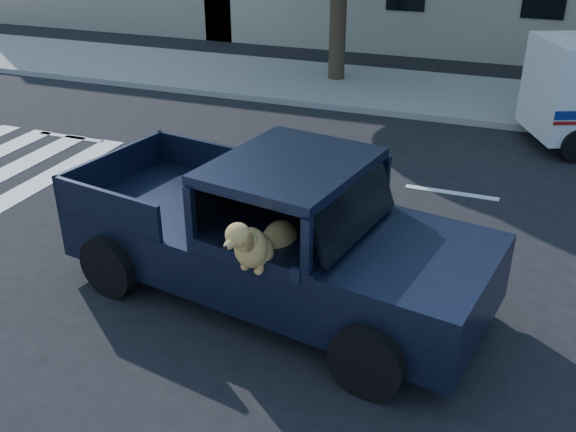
% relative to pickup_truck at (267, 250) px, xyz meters
% --- Properties ---
extents(ground, '(120.00, 120.00, 0.00)m').
position_rel_pickup_truck_xyz_m(ground, '(1.80, 0.63, -0.65)').
color(ground, black).
rests_on(ground, ground).
extents(far_sidewalk, '(60.00, 4.00, 0.15)m').
position_rel_pickup_truck_xyz_m(far_sidewalk, '(1.80, 9.83, -0.57)').
color(far_sidewalk, gray).
rests_on(far_sidewalk, ground).
extents(lane_stripes, '(21.60, 0.14, 0.01)m').
position_rel_pickup_truck_xyz_m(lane_stripes, '(3.80, 4.03, -0.64)').
color(lane_stripes, silver).
rests_on(lane_stripes, ground).
extents(pickup_truck, '(5.62, 3.18, 1.91)m').
position_rel_pickup_truck_xyz_m(pickup_truck, '(0.00, 0.00, 0.00)').
color(pickup_truck, black).
rests_on(pickup_truck, ground).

